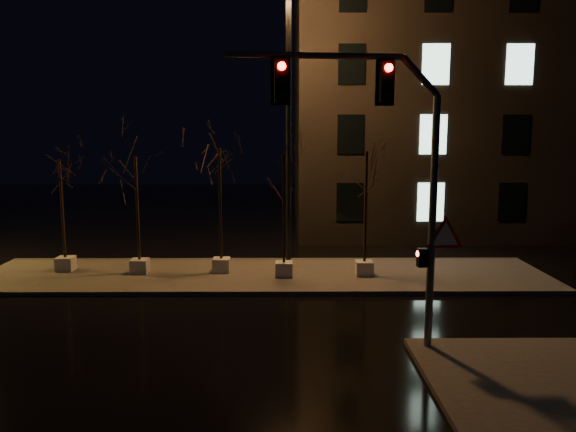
{
  "coord_description": "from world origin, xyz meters",
  "views": [
    {
      "loc": [
        0.77,
        -15.38,
        5.65
      ],
      "look_at": [
        0.91,
        3.47,
        2.8
      ],
      "focal_mm": 35.0,
      "sensor_mm": 36.0,
      "label": 1
    }
  ],
  "objects": [
    {
      "name": "ground",
      "position": [
        0.0,
        0.0,
        0.0
      ],
      "size": [
        90.0,
        90.0,
        0.0
      ],
      "primitive_type": "plane",
      "color": "black",
      "rests_on": "ground"
    },
    {
      "name": "median",
      "position": [
        0.0,
        6.0,
        0.07
      ],
      "size": [
        22.0,
        5.0,
        0.15
      ],
      "primitive_type": "cube",
      "color": "#45433E",
      "rests_on": "ground"
    },
    {
      "name": "building",
      "position": [
        14.0,
        18.0,
        7.5
      ],
      "size": [
        25.0,
        12.0,
        15.0
      ],
      "primitive_type": "cube",
      "color": "black",
      "rests_on": "ground"
    },
    {
      "name": "tree_0",
      "position": [
        -7.95,
        6.5,
        3.61
      ],
      "size": [
        1.8,
        1.8,
        4.56
      ],
      "color": "beige",
      "rests_on": "median"
    },
    {
      "name": "tree_1",
      "position": [
        -4.89,
        6.08,
        3.69
      ],
      "size": [
        1.8,
        1.8,
        4.67
      ],
      "color": "beige",
      "rests_on": "median"
    },
    {
      "name": "tree_2",
      "position": [
        -1.71,
        6.23,
        3.94
      ],
      "size": [
        1.8,
        1.8,
        4.99
      ],
      "color": "beige",
      "rests_on": "median"
    },
    {
      "name": "tree_3",
      "position": [
        0.77,
        5.57,
        3.8
      ],
      "size": [
        1.8,
        1.8,
        4.81
      ],
      "color": "beige",
      "rests_on": "median"
    },
    {
      "name": "tree_4",
      "position": [
        3.87,
        5.69,
        3.86
      ],
      "size": [
        1.8,
        1.8,
        4.88
      ],
      "color": "beige",
      "rests_on": "median"
    },
    {
      "name": "traffic_signal_mast",
      "position": [
        3.32,
        -1.64,
        4.96
      ],
      "size": [
        5.98,
        0.75,
        7.33
      ],
      "rotation": [
        0.0,
        0.0,
        0.11
      ],
      "color": "slate",
      "rests_on": "sidewalk_corner"
    },
    {
      "name": "streetlight_main",
      "position": [
        0.96,
        7.42,
        6.51
      ],
      "size": [
        2.69,
        1.18,
        11.02
      ],
      "rotation": [
        0.0,
        0.0,
        -0.33
      ],
      "color": "black",
      "rests_on": "median"
    }
  ]
}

